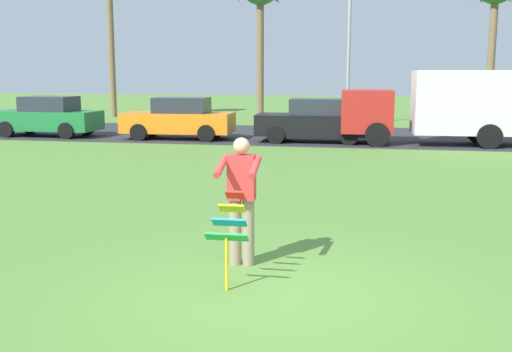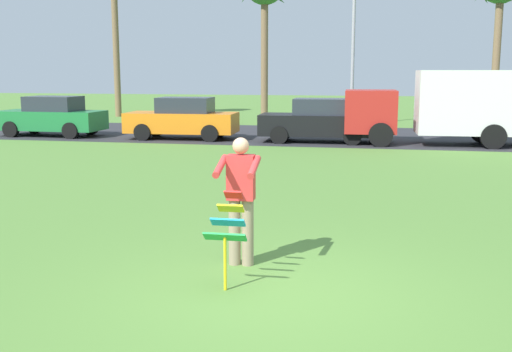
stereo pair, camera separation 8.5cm
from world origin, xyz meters
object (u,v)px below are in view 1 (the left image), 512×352
(kite_held, at_px, (229,225))
(parked_car_orange, at_px, (179,119))
(person_kite_flyer, at_px, (241,196))
(parked_car_black, at_px, (315,121))
(parked_car_green, at_px, (47,117))
(parked_truck_red_cab, at_px, (450,105))
(streetlight_pole, at_px, (349,41))

(kite_held, height_order, parked_car_orange, parked_car_orange)
(person_kite_flyer, relative_size, parked_car_black, 0.41)
(parked_car_green, bearing_deg, parked_car_orange, 0.02)
(person_kite_flyer, relative_size, parked_truck_red_cab, 0.26)
(kite_held, relative_size, parked_car_black, 0.27)
(kite_held, xyz_separation_m, parked_car_green, (-11.23, 15.57, 0.02))
(parked_car_orange, bearing_deg, parked_car_black, -0.00)
(parked_car_green, xyz_separation_m, streetlight_pole, (11.57, 7.58, 3.22))
(kite_held, bearing_deg, person_kite_flyer, 92.06)
(person_kite_flyer, height_order, parked_car_black, person_kite_flyer)
(parked_car_black, relative_size, streetlight_pole, 0.61)
(parked_car_black, xyz_separation_m, parked_truck_red_cab, (4.75, -0.00, 0.64))
(kite_held, height_order, parked_car_green, parked_car_green)
(parked_car_black, bearing_deg, kite_held, -88.16)
(streetlight_pole, bearing_deg, parked_car_green, -146.77)
(parked_truck_red_cab, bearing_deg, kite_held, -105.28)
(parked_car_black, bearing_deg, person_kite_flyer, -88.17)
(parked_car_orange, distance_m, parked_truck_red_cab, 10.00)
(parked_car_black, bearing_deg, streetlight_pole, 83.66)
(person_kite_flyer, bearing_deg, parked_car_black, 91.83)
(kite_held, relative_size, streetlight_pole, 0.16)
(person_kite_flyer, distance_m, parked_car_green, 18.53)
(kite_held, bearing_deg, streetlight_pole, 89.15)
(person_kite_flyer, distance_m, streetlight_pole, 22.55)
(parked_car_green, bearing_deg, streetlight_pole, 33.23)
(parked_car_green, height_order, parked_car_orange, same)
(kite_held, height_order, streetlight_pole, streetlight_pole)
(parked_car_black, distance_m, parked_truck_red_cab, 4.80)
(streetlight_pole, bearing_deg, person_kite_flyer, -90.96)
(kite_held, height_order, parked_truck_red_cab, parked_truck_red_cab)
(kite_held, relative_size, parked_truck_red_cab, 0.17)
(parked_car_green, relative_size, parked_car_black, 1.00)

